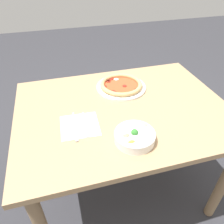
% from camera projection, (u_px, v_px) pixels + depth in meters
% --- Properties ---
extents(ground_plane, '(8.00, 8.00, 0.00)m').
position_uv_depth(ground_plane, '(120.00, 185.00, 1.64)').
color(ground_plane, '#333338').
extents(dining_table, '(1.16, 0.86, 0.72)m').
position_uv_depth(dining_table, '(123.00, 122.00, 1.26)').
color(dining_table, tan).
rests_on(dining_table, ground_plane).
extents(pizza, '(0.31, 0.31, 0.04)m').
position_uv_depth(pizza, '(121.00, 85.00, 1.35)').
color(pizza, white).
rests_on(pizza, dining_table).
extents(bowl, '(0.19, 0.19, 0.07)m').
position_uv_depth(bowl, '(135.00, 136.00, 0.98)').
color(bowl, white).
rests_on(bowl, dining_table).
extents(napkin, '(0.19, 0.19, 0.00)m').
position_uv_depth(napkin, '(80.00, 126.00, 1.08)').
color(napkin, white).
rests_on(napkin, dining_table).
extents(fork, '(0.02, 0.19, 0.00)m').
position_uv_depth(fork, '(85.00, 124.00, 1.08)').
color(fork, silver).
rests_on(fork, napkin).
extents(knife, '(0.02, 0.22, 0.01)m').
position_uv_depth(knife, '(75.00, 125.00, 1.08)').
color(knife, silver).
rests_on(knife, napkin).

